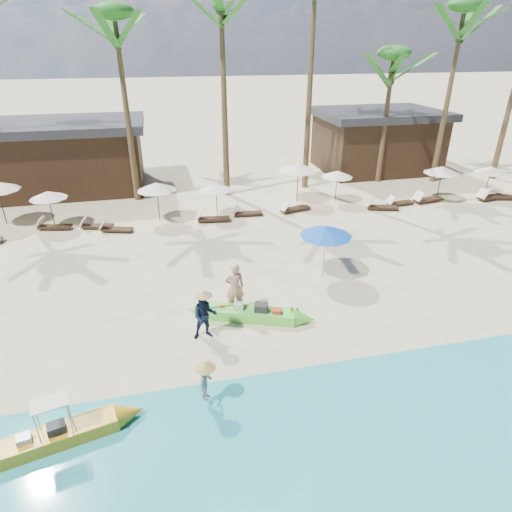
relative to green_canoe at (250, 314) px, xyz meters
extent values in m
plane|color=beige|center=(-0.65, -0.30, -0.21)|extent=(240.00, 240.00, 0.00)
cube|color=tan|center=(-0.65, -5.30, -0.21)|extent=(240.00, 4.50, 0.01)
cube|color=#5FE244|center=(0.00, 0.00, -0.03)|extent=(3.15, 1.73, 0.37)
cube|color=white|center=(0.00, 0.00, -0.01)|extent=(2.68, 1.41, 0.17)
cube|color=#262628|center=(0.37, -0.14, 0.25)|extent=(0.54, 0.48, 0.35)
cube|color=silver|center=(-0.35, 0.19, 0.21)|extent=(0.43, 0.40, 0.28)
cube|color=red|center=(0.86, -0.38, 0.19)|extent=(0.36, 0.34, 0.22)
cylinder|color=red|center=(-0.90, 0.41, 0.12)|extent=(0.22, 0.22, 0.09)
cylinder|color=#262628|center=(-1.17, 0.40, 0.12)|extent=(0.20, 0.20, 0.08)
sphere|color=tan|center=(-1.43, 0.55, 0.17)|extent=(0.18, 0.18, 0.18)
cylinder|color=gold|center=(1.36, -0.44, 0.17)|extent=(0.14, 0.14, 0.18)
cylinder|color=gold|center=(1.55, -0.51, 0.17)|extent=(0.14, 0.14, 0.18)
cube|color=gold|center=(-5.75, -4.03, -0.03)|extent=(3.18, 1.32, 0.37)
cube|color=white|center=(-5.75, -4.03, -0.01)|extent=(2.72, 1.05, 0.17)
cube|color=#262628|center=(-5.55, -3.99, 0.22)|extent=(0.45, 0.39, 0.29)
cube|color=silver|center=(-6.22, -4.14, 0.20)|extent=(0.37, 0.34, 0.26)
cube|color=white|center=(-5.55, -3.99, 1.06)|extent=(0.89, 0.70, 0.03)
imported|color=tan|center=(-0.40, 0.65, 0.73)|extent=(0.69, 0.46, 1.89)
imported|color=#121A31|center=(-1.62, -0.67, 0.61)|extent=(0.80, 0.63, 1.64)
imported|color=gray|center=(-1.94, -3.55, 0.51)|extent=(0.66, 0.81, 1.09)
cylinder|color=#99999E|center=(3.56, 2.30, 0.87)|extent=(0.05, 0.05, 2.18)
cone|color=blue|center=(3.56, 2.30, 1.81)|extent=(2.08, 2.08, 0.43)
cylinder|color=#332014|center=(-10.75, 11.48, 0.90)|extent=(0.06, 0.06, 2.22)
cylinder|color=#332014|center=(-8.18, 10.48, 0.71)|extent=(0.05, 0.05, 1.86)
cone|color=white|center=(-8.18, 10.48, 1.51)|extent=(1.86, 1.86, 0.37)
cube|color=#332014|center=(-8.08, 10.07, -0.07)|extent=(1.71, 0.86, 0.12)
cube|color=white|center=(-8.78, 10.22, 0.22)|extent=(0.47, 0.59, 0.48)
cube|color=#332014|center=(-5.96, 9.69, -0.08)|extent=(1.65, 0.85, 0.11)
cube|color=white|center=(-6.63, 9.85, 0.20)|extent=(0.46, 0.57, 0.46)
cylinder|color=#332014|center=(-2.79, 10.10, 0.81)|extent=(0.05, 0.05, 2.05)
cone|color=white|center=(-2.79, 10.10, 1.69)|extent=(2.05, 2.05, 0.41)
cube|color=#332014|center=(-4.95, 9.01, -0.08)|extent=(1.63, 0.93, 0.11)
cube|color=white|center=(-5.60, 9.20, 0.20)|extent=(0.48, 0.58, 0.45)
cylinder|color=#332014|center=(0.33, 10.04, 0.69)|extent=(0.05, 0.05, 1.81)
cone|color=white|center=(0.33, 10.04, 1.47)|extent=(1.81, 1.81, 0.36)
cube|color=#332014|center=(0.04, 9.29, -0.06)|extent=(1.76, 0.77, 0.12)
cube|color=white|center=(-0.70, 9.39, 0.24)|extent=(0.45, 0.60, 0.50)
cube|color=#332014|center=(2.02, 9.71, -0.08)|extent=(1.60, 0.61, 0.11)
cube|color=white|center=(1.33, 9.76, 0.20)|extent=(0.39, 0.53, 0.46)
cylinder|color=#332014|center=(5.40, 11.41, 0.92)|extent=(0.06, 0.06, 2.26)
cone|color=white|center=(5.40, 11.41, 1.89)|extent=(2.26, 2.26, 0.45)
cube|color=#332014|center=(4.70, 9.80, -0.07)|extent=(1.67, 1.01, 0.11)
cube|color=white|center=(4.03, 9.57, 0.21)|extent=(0.51, 0.60, 0.46)
cube|color=#332014|center=(4.85, 9.82, -0.07)|extent=(1.69, 0.80, 0.11)
cube|color=white|center=(4.14, 9.70, 0.22)|extent=(0.45, 0.58, 0.47)
cylinder|color=#332014|center=(7.64, 10.85, 0.70)|extent=(0.05, 0.05, 1.84)
cone|color=white|center=(7.64, 10.85, 1.49)|extent=(1.84, 1.84, 0.37)
cube|color=#332014|center=(9.73, 8.92, -0.06)|extent=(1.82, 1.02, 0.12)
cube|color=white|center=(8.99, 9.13, 0.24)|extent=(0.53, 0.65, 0.51)
cylinder|color=#332014|center=(13.66, 9.53, 0.83)|extent=(0.05, 0.05, 2.09)
cone|color=white|center=(13.66, 9.53, 1.73)|extent=(2.09, 2.09, 0.42)
cube|color=#332014|center=(11.15, 9.36, -0.07)|extent=(1.64, 0.68, 0.11)
cube|color=white|center=(10.45, 9.28, 0.21)|extent=(0.41, 0.55, 0.47)
cube|color=#332014|center=(13.08, 9.49, -0.05)|extent=(1.91, 0.88, 0.13)
cube|color=white|center=(12.28, 9.36, 0.27)|extent=(0.50, 0.65, 0.54)
cylinder|color=#332014|center=(17.01, 9.52, 0.73)|extent=(0.05, 0.05, 1.88)
cone|color=white|center=(17.01, 9.52, 1.54)|extent=(1.88, 1.88, 0.38)
cube|color=#332014|center=(17.12, 9.01, -0.05)|extent=(1.95, 0.89, 0.13)
cube|color=white|center=(16.30, 8.88, 0.28)|extent=(0.51, 0.67, 0.55)
cube|color=#332014|center=(17.60, 8.96, -0.05)|extent=(1.96, 1.12, 0.13)
cube|color=white|center=(16.81, 9.20, 0.28)|extent=(0.58, 0.70, 0.55)
cone|color=brown|center=(-4.00, 13.97, 4.82)|extent=(0.40, 0.40, 10.08)
ellipsoid|color=#246519|center=(-4.00, 13.97, 9.86)|extent=(2.08, 2.08, 0.88)
cone|color=brown|center=(1.50, 13.71, 5.42)|extent=(0.40, 0.40, 11.26)
cone|color=brown|center=(6.80, 14.08, 6.37)|extent=(0.40, 0.40, 13.16)
cone|color=brown|center=(12.19, 14.22, 3.82)|extent=(0.40, 0.40, 8.07)
ellipsoid|color=#246519|center=(12.19, 14.22, 7.86)|extent=(2.08, 2.08, 0.88)
cone|color=brown|center=(15.92, 13.38, 5.10)|extent=(0.40, 0.40, 10.64)
ellipsoid|color=#246519|center=(15.92, 13.38, 10.42)|extent=(2.08, 2.08, 0.88)
cube|color=#332014|center=(-8.65, 17.20, 1.69)|extent=(10.00, 6.00, 3.80)
cube|color=#2D2D33|center=(-8.65, 17.20, 3.84)|extent=(10.80, 6.60, 0.50)
cube|color=#332014|center=(13.35, 17.20, 1.69)|extent=(8.00, 6.00, 3.80)
cube|color=#2D2D33|center=(13.35, 17.20, 3.84)|extent=(8.80, 6.60, 0.50)
camera|label=1|loc=(-2.57, -12.07, 8.40)|focal=30.00mm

